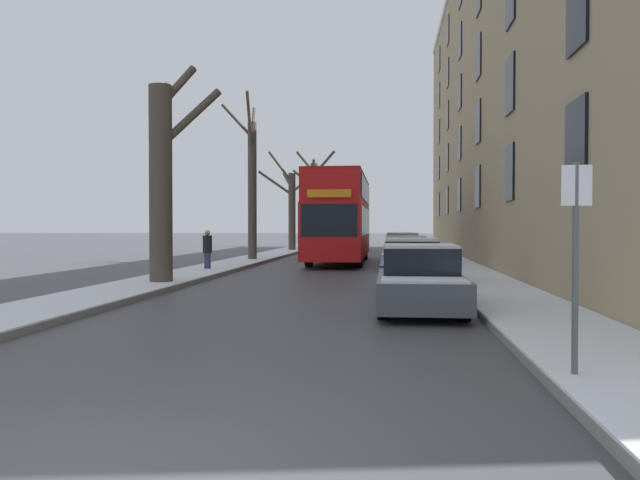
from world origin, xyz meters
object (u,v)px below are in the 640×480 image
at_px(parked_car_0, 420,280).
at_px(double_decker_bus, 340,214).
at_px(bare_tree_left_2, 291,206).
at_px(oncoming_van, 346,233).
at_px(pedestrian_left_sidewalk, 207,249).
at_px(bare_tree_left_0, 163,176).
at_px(parked_car_1, 411,264).
at_px(parked_car_3, 402,249).
at_px(bare_tree_left_3, 314,199).
at_px(street_sign_post, 576,259).
at_px(bare_tree_left_1, 252,184).
at_px(parked_car_2, 405,255).
at_px(parked_car_4, 400,246).

bearing_deg(parked_car_0, double_decker_bus, 100.05).
height_order(bare_tree_left_2, parked_car_0, bare_tree_left_2).
bearing_deg(oncoming_van, pedestrian_left_sidewalk, -100.19).
height_order(bare_tree_left_0, double_decker_bus, bare_tree_left_0).
relative_size(bare_tree_left_2, oncoming_van, 1.37).
relative_size(bare_tree_left_0, pedestrian_left_sidewalk, 4.05).
xyz_separation_m(parked_car_1, parked_car_3, (0.00, 12.09, 0.03)).
bearing_deg(bare_tree_left_3, parked_car_1, -78.79).
bearing_deg(street_sign_post, bare_tree_left_1, 110.59).
xyz_separation_m(bare_tree_left_2, pedestrian_left_sidewalk, (-0.13, -19.73, -2.28)).
height_order(bare_tree_left_1, parked_car_0, bare_tree_left_1).
bearing_deg(street_sign_post, parked_car_1, 96.72).
xyz_separation_m(bare_tree_left_1, bare_tree_left_2, (0.01, 12.46, -0.71)).
bearing_deg(bare_tree_left_1, parked_car_0, -66.76).
height_order(bare_tree_left_2, oncoming_van, bare_tree_left_2).
distance_m(bare_tree_left_1, pedestrian_left_sidewalk, 7.85).
bearing_deg(parked_car_0, parked_car_2, 90.00).
height_order(bare_tree_left_1, parked_car_4, bare_tree_left_1).
xyz_separation_m(double_decker_bus, parked_car_0, (3.03, -17.07, -1.74)).
bearing_deg(double_decker_bus, bare_tree_left_3, 99.64).
bearing_deg(parked_car_4, bare_tree_left_3, 110.61).
height_order(parked_car_2, street_sign_post, street_sign_post).
xyz_separation_m(parked_car_3, oncoming_van, (-3.70, 14.10, 0.66)).
xyz_separation_m(bare_tree_left_3, street_sign_post, (8.74, -48.80, -2.81)).
height_order(bare_tree_left_1, double_decker_bus, bare_tree_left_1).
bearing_deg(bare_tree_left_2, street_sign_post, -76.22).
height_order(bare_tree_left_1, parked_car_3, bare_tree_left_1).
height_order(parked_car_4, street_sign_post, street_sign_post).
xyz_separation_m(parked_car_0, parked_car_1, (0.00, 5.47, 0.01)).
xyz_separation_m(bare_tree_left_2, parked_car_1, (7.45, -24.37, -2.53)).
height_order(parked_car_2, parked_car_3, parked_car_3).
bearing_deg(street_sign_post, parked_car_2, 94.41).
bearing_deg(bare_tree_left_0, double_decker_bus, 71.18).
bearing_deg(parked_car_3, pedestrian_left_sidewalk, -135.51).
xyz_separation_m(double_decker_bus, parked_car_4, (3.03, 5.99, -1.72)).
bearing_deg(bare_tree_left_3, parked_car_3, -73.63).
bearing_deg(parked_car_1, parked_car_4, 90.00).
bearing_deg(pedestrian_left_sidewalk, parked_car_3, -92.05).
bearing_deg(parked_car_4, street_sign_post, -87.32).
bearing_deg(pedestrian_left_sidewalk, bare_tree_left_0, 136.57).
bearing_deg(bare_tree_left_0, parked_car_2, 43.90).
distance_m(bare_tree_left_0, bare_tree_left_2, 25.25).
xyz_separation_m(parked_car_1, parked_car_4, (-0.00, 17.59, 0.01)).
relative_size(bare_tree_left_2, double_decker_bus, 0.64).
height_order(parked_car_0, parked_car_2, parked_car_2).
bearing_deg(pedestrian_left_sidewalk, parked_car_4, -76.89).
distance_m(bare_tree_left_2, bare_tree_left_3, 12.87).
xyz_separation_m(pedestrian_left_sidewalk, street_sign_post, (8.95, -16.24, 0.52)).
height_order(bare_tree_left_3, pedestrian_left_sidewalk, bare_tree_left_3).
relative_size(bare_tree_left_3, parked_car_4, 2.19).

